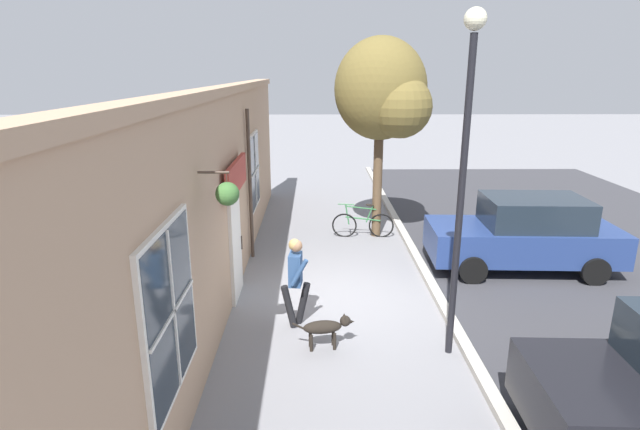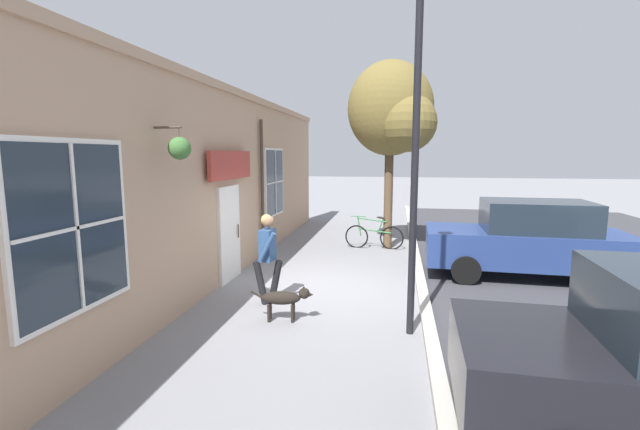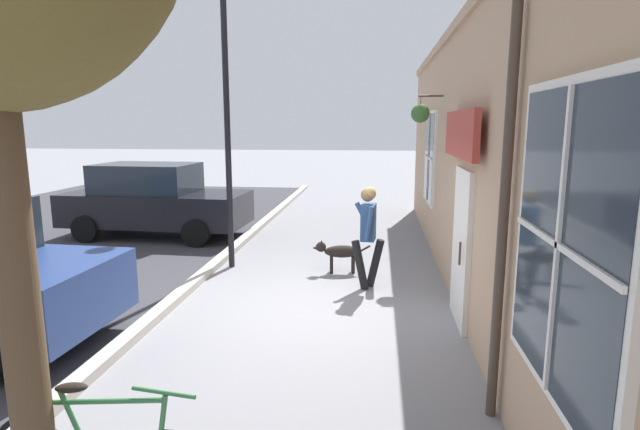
# 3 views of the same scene
# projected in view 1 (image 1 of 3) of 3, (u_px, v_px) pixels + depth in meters

# --- Properties ---
(ground_plane) EXTENTS (90.00, 90.00, 0.00)m
(ground_plane) POSITION_uv_depth(u_px,v_px,m) (341.00, 298.00, 10.35)
(ground_plane) COLOR gray
(curb_and_road) EXTENTS (10.10, 28.00, 0.12)m
(curb_and_road) POSITION_uv_depth(u_px,v_px,m) (621.00, 296.00, 10.40)
(curb_and_road) COLOR #B2ADA3
(curb_and_road) RESTS_ON ground_plane
(storefront_facade) EXTENTS (0.95, 18.00, 4.26)m
(storefront_facade) POSITION_uv_depth(u_px,v_px,m) (223.00, 199.00, 9.71)
(storefront_facade) COLOR tan
(storefront_facade) RESTS_ON ground_plane
(pedestrian_walking) EXTENTS (0.55, 0.58, 1.69)m
(pedestrian_walking) POSITION_uv_depth(u_px,v_px,m) (296.00, 274.00, 8.99)
(pedestrian_walking) COLOR black
(pedestrian_walking) RESTS_ON ground_plane
(dog_on_leash) EXTENTS (1.06, 0.33, 0.60)m
(dog_on_leash) POSITION_uv_depth(u_px,v_px,m) (326.00, 327.00, 8.40)
(dog_on_leash) COLOR black
(dog_on_leash) RESTS_ON ground_plane
(street_tree_by_curb) EXTENTS (2.51, 2.38, 5.43)m
(street_tree_by_curb) POSITION_uv_depth(u_px,v_px,m) (385.00, 94.00, 13.10)
(street_tree_by_curb) COLOR brown
(street_tree_by_curb) RESTS_ON ground_plane
(leaning_bicycle) EXTENTS (1.74, 0.18, 0.99)m
(leaning_bicycle) POSITION_uv_depth(u_px,v_px,m) (363.00, 224.00, 14.08)
(leaning_bicycle) COLOR black
(leaning_bicycle) RESTS_ON ground_plane
(parked_car_mid_block) EXTENTS (4.37, 2.08, 1.75)m
(parked_car_mid_block) POSITION_uv_depth(u_px,v_px,m) (525.00, 234.00, 11.66)
(parked_car_mid_block) COLOR navy
(parked_car_mid_block) RESTS_ON ground_plane
(street_lamp) EXTENTS (0.32, 0.32, 5.40)m
(street_lamp) POSITION_uv_depth(u_px,v_px,m) (465.00, 146.00, 7.41)
(street_lamp) COLOR black
(street_lamp) RESTS_ON ground_plane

